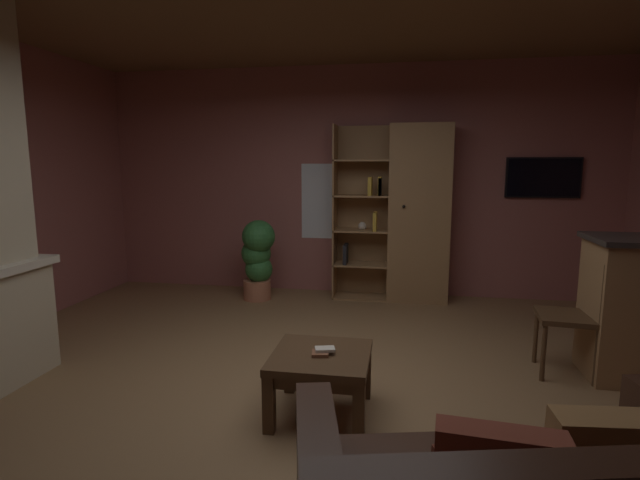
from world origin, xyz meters
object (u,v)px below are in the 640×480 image
at_px(table_book_0, 320,353).
at_px(table_book_1, 325,349).
at_px(potted_floor_plant, 258,256).
at_px(bookshelf_cabinet, 411,215).
at_px(coffee_table, 321,366).
at_px(dining_chair, 579,309).
at_px(wall_mounted_tv, 543,178).

height_order(table_book_0, table_book_1, table_book_1).
relative_size(table_book_0, potted_floor_plant, 0.11).
relative_size(bookshelf_cabinet, coffee_table, 3.31).
bearing_deg(bookshelf_cabinet, table_book_1, -101.22).
bearing_deg(table_book_0, bookshelf_cabinet, 78.38).
distance_m(table_book_0, potted_floor_plant, 2.87).
xyz_separation_m(dining_chair, wall_mounted_tv, (0.25, 2.17, 0.94)).
height_order(table_book_0, wall_mounted_tv, wall_mounted_tv).
bearing_deg(dining_chair, bookshelf_cabinet, 122.56).
distance_m(coffee_table, potted_floor_plant, 2.85).
bearing_deg(coffee_table, bookshelf_cabinet, 78.26).
xyz_separation_m(coffee_table, table_book_0, (0.00, -0.03, 0.10)).
bearing_deg(potted_floor_plant, table_book_0, -65.13).
relative_size(bookshelf_cabinet, table_book_1, 16.65).
distance_m(table_book_1, wall_mounted_tv, 3.86).
bearing_deg(coffee_table, table_book_1, -5.63).
relative_size(dining_chair, potted_floor_plant, 0.95).
bearing_deg(potted_floor_plant, wall_mounted_tv, 8.87).
xyz_separation_m(potted_floor_plant, wall_mounted_tv, (3.30, 0.52, 0.94)).
bearing_deg(table_book_1, dining_chair, 26.85).
bearing_deg(wall_mounted_tv, dining_chair, -96.60).
relative_size(coffee_table, table_book_0, 5.92).
xyz_separation_m(bookshelf_cabinet, potted_floor_plant, (-1.80, -0.30, -0.50)).
bearing_deg(table_book_1, bookshelf_cabinet, 78.78).
relative_size(bookshelf_cabinet, potted_floor_plant, 2.15).
xyz_separation_m(coffee_table, dining_chair, (1.85, 0.92, 0.20)).
bearing_deg(potted_floor_plant, coffee_table, -64.91).
bearing_deg(table_book_0, wall_mounted_tv, 56.04).
bearing_deg(bookshelf_cabinet, table_book_0, -101.62).
relative_size(table_book_1, wall_mounted_tv, 0.15).
relative_size(bookshelf_cabinet, wall_mounted_tv, 2.51).
height_order(bookshelf_cabinet, dining_chair, bookshelf_cabinet).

